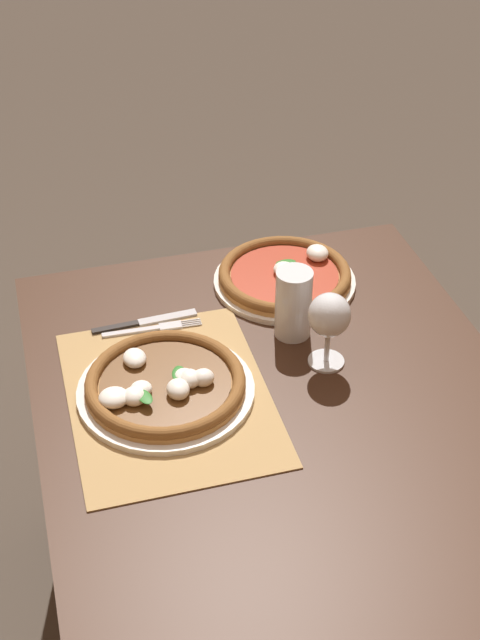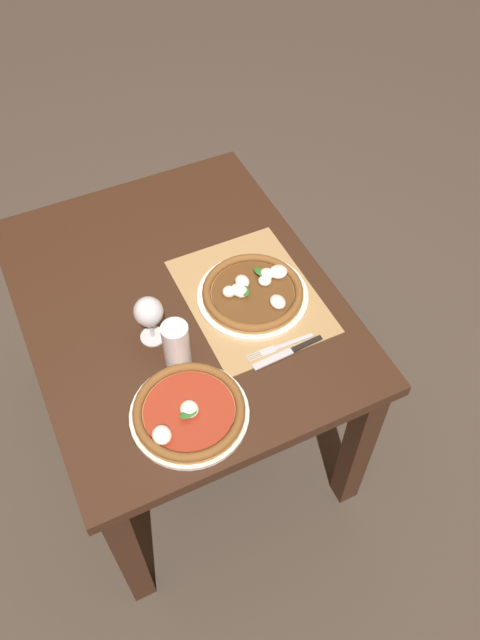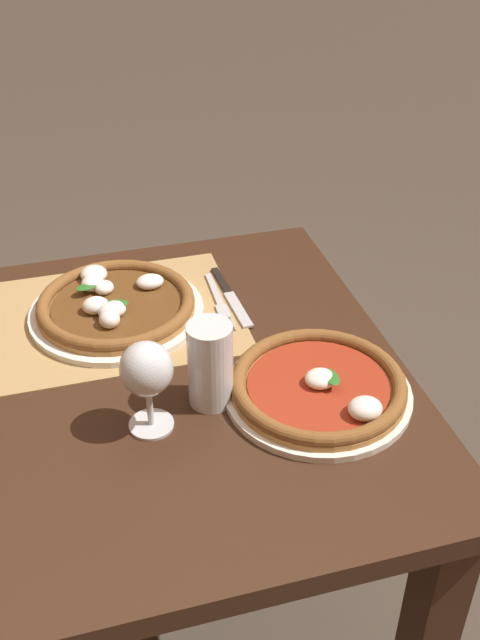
# 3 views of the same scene
# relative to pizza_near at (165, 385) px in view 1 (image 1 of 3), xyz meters

# --- Properties ---
(dining_table) EXTENTS (1.11, 0.88, 0.74)m
(dining_table) POSITION_rel_pizza_near_xyz_m (0.10, 0.20, -0.14)
(dining_table) COLOR #382114
(dining_table) RESTS_ON ground
(paper_placemat) EXTENTS (0.47, 0.36, 0.00)m
(paper_placemat) POSITION_rel_pizza_near_xyz_m (0.01, 0.00, -0.02)
(paper_placemat) COLOR #A88451
(paper_placemat) RESTS_ON dining_table
(pizza_near) EXTENTS (0.32, 0.32, 0.05)m
(pizza_near) POSITION_rel_pizza_near_xyz_m (0.00, 0.00, 0.00)
(pizza_near) COLOR silver
(pizza_near) RESTS_ON paper_placemat
(pizza_far) EXTENTS (0.30, 0.30, 0.05)m
(pizza_far) POSITION_rel_pizza_near_xyz_m (-0.28, 0.32, -0.00)
(pizza_far) COLOR silver
(pizza_far) RESTS_ON dining_table
(wine_glass) EXTENTS (0.08, 0.08, 0.16)m
(wine_glass) POSITION_rel_pizza_near_xyz_m (-0.01, 0.31, 0.08)
(wine_glass) COLOR silver
(wine_glass) RESTS_ON dining_table
(pint_glass) EXTENTS (0.07, 0.07, 0.15)m
(pint_glass) POSITION_rel_pizza_near_xyz_m (-0.11, 0.28, 0.05)
(pint_glass) COLOR silver
(pint_glass) RESTS_ON dining_table
(fork) EXTENTS (0.02, 0.20, 0.00)m
(fork) POSITION_rel_pizza_near_xyz_m (-0.19, 0.01, -0.02)
(fork) COLOR #B7B7BC
(fork) RESTS_ON paper_placemat
(knife) EXTENTS (0.03, 0.22, 0.01)m
(knife) POSITION_rel_pizza_near_xyz_m (-0.22, 0.00, -0.02)
(knife) COLOR black
(knife) RESTS_ON paper_placemat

